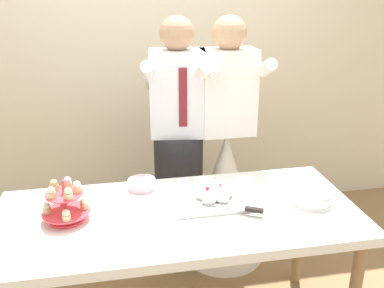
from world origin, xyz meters
TOP-DOWN VIEW (x-y plane):
  - rear_wall at (0.00, 1.48)m, footprint 5.20×0.10m
  - dessert_table at (0.00, 0.00)m, footprint 1.80×0.80m
  - cupcake_stand at (-0.54, 0.03)m, footprint 0.23×0.23m
  - main_cake_tray at (0.19, 0.08)m, footprint 0.42×0.37m
  - plate_stack at (0.69, -0.04)m, footprint 0.20×0.20m
  - round_cake at (-0.16, 0.28)m, footprint 0.24×0.24m
  - person_groom at (0.12, 0.73)m, footprint 0.52×0.55m
  - person_bride at (0.43, 0.70)m, footprint 0.56×0.56m

SIDE VIEW (x-z plane):
  - person_bride at x=0.43m, z-range -0.25..1.41m
  - dessert_table at x=0.00m, z-range 0.31..1.09m
  - person_groom at x=0.12m, z-range -0.08..1.58m
  - round_cake at x=-0.16m, z-range 0.77..0.83m
  - plate_stack at x=0.69m, z-range 0.78..0.85m
  - main_cake_tray at x=0.19m, z-range 0.75..0.88m
  - cupcake_stand at x=-0.54m, z-range 0.76..0.97m
  - rear_wall at x=0.00m, z-range 0.00..2.90m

